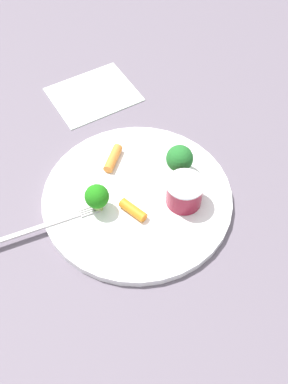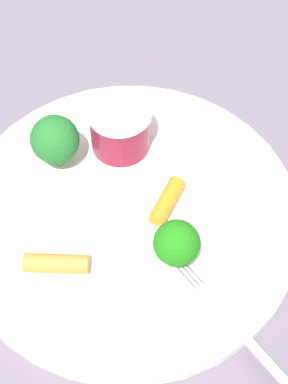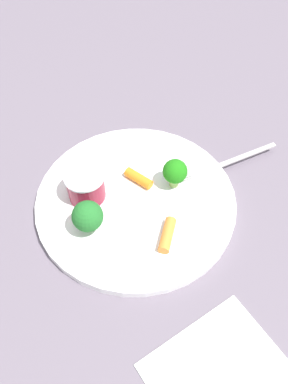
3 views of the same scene
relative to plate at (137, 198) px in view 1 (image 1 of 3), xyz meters
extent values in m
plane|color=#635966|center=(0.00, 0.00, -0.01)|extent=(2.40, 2.40, 0.00)
cylinder|color=white|center=(0.00, 0.00, 0.00)|extent=(0.27, 0.27, 0.01)
cylinder|color=maroon|center=(0.06, -0.02, 0.03)|extent=(0.05, 0.05, 0.04)
cylinder|color=silver|center=(0.06, -0.02, 0.05)|extent=(0.05, 0.05, 0.00)
cylinder|color=#8FB45D|center=(-0.06, -0.01, 0.01)|extent=(0.01, 0.01, 0.02)
sphere|color=#1D7914|center=(-0.06, -0.01, 0.03)|extent=(0.03, 0.03, 0.03)
cylinder|color=#80B35C|center=(0.07, 0.03, 0.01)|extent=(0.01, 0.01, 0.01)
sphere|color=#216928|center=(0.07, 0.03, 0.03)|extent=(0.04, 0.04, 0.04)
cylinder|color=orange|center=(-0.01, -0.03, 0.01)|extent=(0.03, 0.04, 0.01)
cylinder|color=orange|center=(-0.02, 0.07, 0.01)|extent=(0.04, 0.05, 0.01)
cube|color=beige|center=(-0.15, -0.02, 0.01)|extent=(0.14, 0.03, 0.00)
cube|color=beige|center=(-0.07, -0.01, 0.01)|extent=(0.03, 0.01, 0.00)
cube|color=beige|center=(-0.07, -0.01, 0.01)|extent=(0.03, 0.01, 0.00)
cube|color=beige|center=(-0.07, -0.01, 0.01)|extent=(0.03, 0.01, 0.00)
cube|color=beige|center=(-0.07, -0.02, 0.01)|extent=(0.03, 0.01, 0.00)
cube|color=white|center=(-0.02, 0.23, 0.00)|extent=(0.17, 0.15, 0.00)
camera|label=1|loc=(-0.08, -0.38, 0.54)|focal=43.57mm
camera|label=2|loc=(-0.21, 0.10, 0.38)|focal=52.74mm
camera|label=3|loc=(0.08, 0.31, 0.44)|focal=37.77mm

